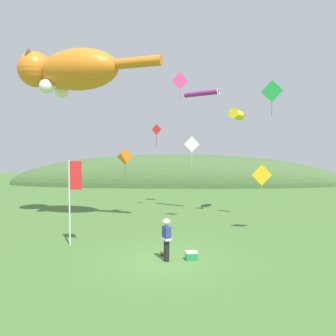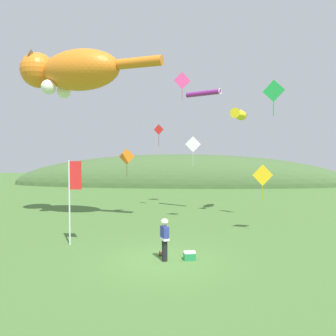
{
  "view_description": "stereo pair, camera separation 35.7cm",
  "coord_description": "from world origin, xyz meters",
  "px_view_note": "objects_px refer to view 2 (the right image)",
  "views": [
    {
      "loc": [
        0.65,
        -13.66,
        4.55
      ],
      "look_at": [
        0.0,
        4.0,
        3.75
      ],
      "focal_mm": 35.0,
      "sensor_mm": 36.0,
      "label": 1
    },
    {
      "loc": [
        1.01,
        -13.64,
        4.55
      ],
      "look_at": [
        0.0,
        4.0,
        3.75
      ],
      "focal_mm": 35.0,
      "sensor_mm": 36.0,
      "label": 2
    }
  ],
  "objects_px": {
    "kite_giant_cat": "(71,71)",
    "kite_diamond_orange": "(127,157)",
    "festival_attendant": "(165,239)",
    "kite_tube_streamer": "(204,93)",
    "kite_diamond_pink": "(182,81)",
    "festival_banner_pole": "(72,189)",
    "kite_diamond_green": "(274,91)",
    "kite_spool": "(161,253)",
    "picnic_cooler": "(190,256)",
    "kite_diamond_gold": "(263,175)",
    "kite_diamond_white": "(193,145)",
    "kite_fish_windsock": "(240,115)",
    "kite_diamond_red": "(159,130)"
  },
  "relations": [
    {
      "from": "picnic_cooler",
      "to": "kite_diamond_red",
      "type": "distance_m",
      "value": 14.19
    },
    {
      "from": "festival_attendant",
      "to": "kite_diamond_gold",
      "type": "height_order",
      "value": "kite_diamond_gold"
    },
    {
      "from": "kite_giant_cat",
      "to": "kite_diamond_gold",
      "type": "distance_m",
      "value": 13.69
    },
    {
      "from": "kite_fish_windsock",
      "to": "kite_diamond_pink",
      "type": "height_order",
      "value": "kite_diamond_pink"
    },
    {
      "from": "picnic_cooler",
      "to": "kite_diamond_pink",
      "type": "distance_m",
      "value": 16.23
    },
    {
      "from": "kite_fish_windsock",
      "to": "kite_spool",
      "type": "bearing_deg",
      "value": -116.81
    },
    {
      "from": "kite_diamond_pink",
      "to": "kite_tube_streamer",
      "type": "bearing_deg",
      "value": -57.8
    },
    {
      "from": "kite_giant_cat",
      "to": "kite_diamond_white",
      "type": "distance_m",
      "value": 9.23
    },
    {
      "from": "kite_tube_streamer",
      "to": "kite_diamond_orange",
      "type": "height_order",
      "value": "kite_tube_streamer"
    },
    {
      "from": "kite_giant_cat",
      "to": "kite_diamond_gold",
      "type": "relative_size",
      "value": 4.62
    },
    {
      "from": "festival_attendant",
      "to": "kite_diamond_orange",
      "type": "distance_m",
      "value": 10.81
    },
    {
      "from": "festival_attendant",
      "to": "kite_fish_windsock",
      "type": "bearing_deg",
      "value": 65.71
    },
    {
      "from": "kite_fish_windsock",
      "to": "kite_diamond_red",
      "type": "relative_size",
      "value": 1.53
    },
    {
      "from": "kite_diamond_gold",
      "to": "kite_fish_windsock",
      "type": "bearing_deg",
      "value": 95.04
    },
    {
      "from": "picnic_cooler",
      "to": "kite_diamond_gold",
      "type": "bearing_deg",
      "value": 50.11
    },
    {
      "from": "kite_diamond_pink",
      "to": "kite_diamond_red",
      "type": "distance_m",
      "value": 4.34
    },
    {
      "from": "kite_diamond_orange",
      "to": "kite_tube_streamer",
      "type": "bearing_deg",
      "value": 6.64
    },
    {
      "from": "festival_banner_pole",
      "to": "kite_diamond_green",
      "type": "height_order",
      "value": "kite_diamond_green"
    },
    {
      "from": "festival_attendant",
      "to": "kite_tube_streamer",
      "type": "relative_size",
      "value": 0.7
    },
    {
      "from": "kite_diamond_pink",
      "to": "kite_diamond_orange",
      "type": "xyz_separation_m",
      "value": [
        -3.92,
        -3.14,
        -6.04
      ]
    },
    {
      "from": "kite_diamond_green",
      "to": "kite_diamond_white",
      "type": "height_order",
      "value": "kite_diamond_green"
    },
    {
      "from": "picnic_cooler",
      "to": "festival_banner_pole",
      "type": "xyz_separation_m",
      "value": [
        -5.77,
        2.0,
        2.58
      ]
    },
    {
      "from": "festival_attendant",
      "to": "kite_spool",
      "type": "height_order",
      "value": "festival_attendant"
    },
    {
      "from": "kite_fish_windsock",
      "to": "kite_tube_streamer",
      "type": "bearing_deg",
      "value": -176.09
    },
    {
      "from": "kite_diamond_gold",
      "to": "kite_diamond_pink",
      "type": "bearing_deg",
      "value": 121.39
    },
    {
      "from": "festival_banner_pole",
      "to": "kite_diamond_pink",
      "type": "height_order",
      "value": "kite_diamond_pink"
    },
    {
      "from": "kite_tube_streamer",
      "to": "picnic_cooler",
      "type": "bearing_deg",
      "value": -96.01
    },
    {
      "from": "kite_tube_streamer",
      "to": "kite_diamond_green",
      "type": "distance_m",
      "value": 5.12
    },
    {
      "from": "kite_spool",
      "to": "kite_diamond_pink",
      "type": "relative_size",
      "value": 0.1
    },
    {
      "from": "kite_diamond_green",
      "to": "kite_diamond_white",
      "type": "relative_size",
      "value": 1.18
    },
    {
      "from": "kite_spool",
      "to": "kite_diamond_orange",
      "type": "bearing_deg",
      "value": 109.26
    },
    {
      "from": "kite_spool",
      "to": "festival_banner_pole",
      "type": "relative_size",
      "value": 0.05
    },
    {
      "from": "kite_giant_cat",
      "to": "kite_fish_windsock",
      "type": "relative_size",
      "value": 3.62
    },
    {
      "from": "kite_tube_streamer",
      "to": "kite_diamond_green",
      "type": "relative_size",
      "value": 1.1
    },
    {
      "from": "kite_diamond_gold",
      "to": "picnic_cooler",
      "type": "bearing_deg",
      "value": -129.89
    },
    {
      "from": "kite_giant_cat",
      "to": "kite_diamond_pink",
      "type": "distance_m",
      "value": 8.92
    },
    {
      "from": "kite_spool",
      "to": "picnic_cooler",
      "type": "xyz_separation_m",
      "value": [
        1.27,
        -0.49,
        0.07
      ]
    },
    {
      "from": "kite_diamond_pink",
      "to": "kite_diamond_gold",
      "type": "distance_m",
      "value": 11.42
    },
    {
      "from": "kite_fish_windsock",
      "to": "kite_diamond_gold",
      "type": "bearing_deg",
      "value": -84.96
    },
    {
      "from": "kite_diamond_orange",
      "to": "kite_diamond_gold",
      "type": "bearing_deg",
      "value": -27.75
    },
    {
      "from": "kite_spool",
      "to": "kite_tube_streamer",
      "type": "xyz_separation_m",
      "value": [
        2.34,
        9.67,
        8.76
      ]
    },
    {
      "from": "festival_attendant",
      "to": "kite_giant_cat",
      "type": "bearing_deg",
      "value": 131.27
    },
    {
      "from": "kite_giant_cat",
      "to": "kite_diamond_orange",
      "type": "relative_size",
      "value": 4.75
    },
    {
      "from": "kite_giant_cat",
      "to": "kite_diamond_orange",
      "type": "distance_m",
      "value": 6.79
    },
    {
      "from": "kite_fish_windsock",
      "to": "picnic_cooler",
      "type": "bearing_deg",
      "value": -109.7
    },
    {
      "from": "picnic_cooler",
      "to": "kite_diamond_red",
      "type": "xyz_separation_m",
      "value": [
        -2.38,
        12.53,
        6.24
      ]
    },
    {
      "from": "kite_spool",
      "to": "kite_diamond_gold",
      "type": "distance_m",
      "value": 7.74
    },
    {
      "from": "kite_giant_cat",
      "to": "kite_diamond_orange",
      "type": "height_order",
      "value": "kite_giant_cat"
    },
    {
      "from": "festival_attendant",
      "to": "kite_diamond_gold",
      "type": "bearing_deg",
      "value": 44.79
    },
    {
      "from": "kite_diamond_orange",
      "to": "festival_banner_pole",
      "type": "bearing_deg",
      "value": -100.11
    }
  ]
}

